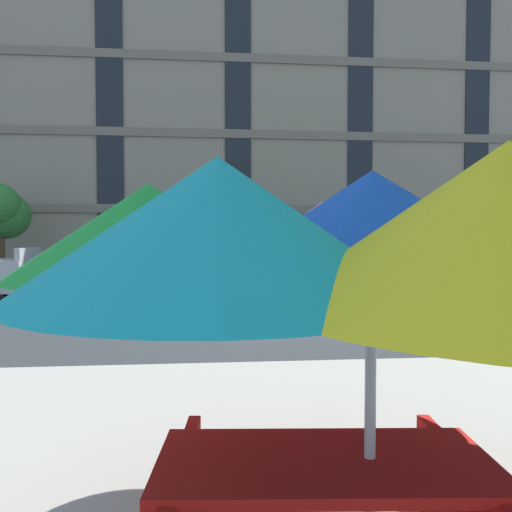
{
  "coord_description": "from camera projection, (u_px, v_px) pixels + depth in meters",
  "views": [
    {
      "loc": [
        -1.09,
        -11.45,
        1.95
      ],
      "look_at": [
        0.24,
        3.2,
        1.4
      ],
      "focal_mm": 33.4,
      "sensor_mm": 36.0,
      "label": 1
    }
  ],
  "objects": [
    {
      "name": "street_tree_middle",
      "position": [
        223.0,
        212.0,
        17.88
      ],
      "size": [
        1.93,
        2.26,
        4.07
      ],
      "color": "#4C3823",
      "rests_on": "ground"
    },
    {
      "name": "sedan_white",
      "position": [
        152.0,
        270.0,
        14.94
      ],
      "size": [
        4.4,
        1.98,
        1.78
      ],
      "color": "silver",
      "rests_on": "ground"
    },
    {
      "name": "sidewalk_far",
      "position": [
        241.0,
        287.0,
        18.33
      ],
      "size": [
        56.0,
        3.6,
        0.12
      ],
      "primitive_type": "cube",
      "color": "gray",
      "rests_on": "ground"
    },
    {
      "name": "sedan_green",
      "position": [
        342.0,
        269.0,
        15.5
      ],
      "size": [
        4.4,
        1.98,
        1.78
      ],
      "color": "#195933",
      "rests_on": "ground"
    },
    {
      "name": "street_tree_left",
      "position": [
        3.0,
        212.0,
        17.57
      ],
      "size": [
        1.77,
        2.15,
        3.95
      ],
      "color": "#4C3823",
      "rests_on": "ground"
    },
    {
      "name": "picnic_table",
      "position": [
        325.0,
        510.0,
        2.56
      ],
      "size": [
        1.91,
        1.66,
        0.77
      ],
      "color": "red",
      "rests_on": "ground"
    },
    {
      "name": "apartment_building",
      "position": [
        232.0,
        158.0,
        26.25
      ],
      "size": [
        37.35,
        12.08,
        12.8
      ],
      "color": "gray",
      "rests_on": "ground"
    },
    {
      "name": "sedan_silver",
      "position": [
        494.0,
        268.0,
        15.97
      ],
      "size": [
        4.4,
        1.98,
        1.78
      ],
      "color": "#A8AAB2",
      "rests_on": "ground"
    },
    {
      "name": "ground_plane",
      "position": [
        258.0,
        318.0,
        11.57
      ],
      "size": [
        120.0,
        120.0,
        0.0
      ],
      "primitive_type": "plane",
      "color": "#2D3033"
    },
    {
      "name": "patio_umbrella",
      "position": [
        372.0,
        230.0,
        2.51
      ],
      "size": [
        3.71,
        3.71,
        2.31
      ],
      "color": "silver",
      "rests_on": "ground"
    }
  ]
}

